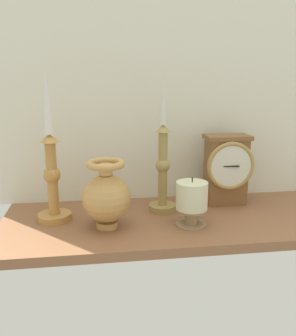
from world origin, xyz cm
name	(u,v)px	position (x,y,z in cm)	size (l,w,h in cm)	color
ground_plane	(190,221)	(0.00, 0.00, -1.20)	(100.00, 36.00, 2.40)	brown
back_wall	(177,92)	(0.00, 18.50, 32.50)	(120.00, 2.00, 65.00)	silver
mantel_clock	(226,169)	(13.11, 9.18, 10.69)	(14.06, 8.92, 20.51)	brown
candlestick_tall_left	(163,164)	(-6.52, 5.66, 13.44)	(7.53, 7.53, 41.18)	#A18649
candlestick_tall_center	(52,172)	(-35.93, 2.75, 13.07)	(8.72, 8.72, 38.63)	#B8823F
brass_vase_bulbous	(106,196)	(-22.33, -3.92, 8.26)	(12.05, 12.05, 17.20)	tan
pillar_candle_front	(192,200)	(-1.02, -5.27, 6.53)	(7.99, 7.99, 12.50)	#9F8059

